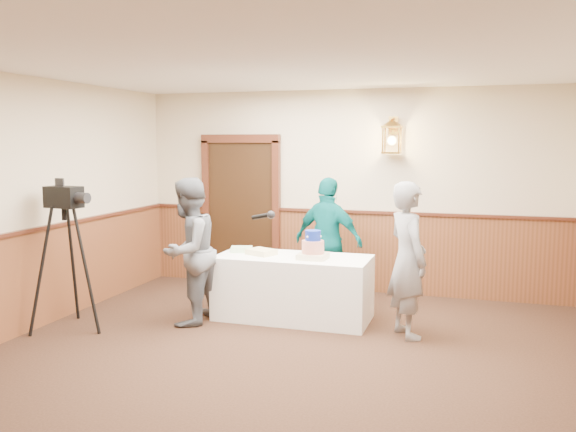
# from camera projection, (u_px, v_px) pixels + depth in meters

# --- Properties ---
(ground) EXTENTS (7.00, 7.00, 0.00)m
(ground) POSITION_uv_depth(u_px,v_px,m) (266.00, 381.00, 5.34)
(ground) COLOR black
(ground) RESTS_ON ground
(room_shell) EXTENTS (6.02, 7.02, 2.81)m
(room_shell) POSITION_uv_depth(u_px,v_px,m) (276.00, 204.00, 5.60)
(room_shell) COLOR beige
(room_shell) RESTS_ON ground
(display_table) EXTENTS (1.80, 0.80, 0.75)m
(display_table) POSITION_uv_depth(u_px,v_px,m) (293.00, 287.00, 7.19)
(display_table) COLOR white
(display_table) RESTS_ON ground
(tiered_cake) EXTENTS (0.32, 0.32, 0.33)m
(tiered_cake) POSITION_uv_depth(u_px,v_px,m) (313.00, 248.00, 6.98)
(tiered_cake) COLOR beige
(tiered_cake) RESTS_ON display_table
(sheet_cake_yellow) EXTENTS (0.39, 0.35, 0.07)m
(sheet_cake_yellow) POSITION_uv_depth(u_px,v_px,m) (261.00, 252.00, 7.24)
(sheet_cake_yellow) COLOR #F0CF8F
(sheet_cake_yellow) RESTS_ON display_table
(sheet_cake_green) EXTENTS (0.31, 0.28, 0.06)m
(sheet_cake_green) POSITION_uv_depth(u_px,v_px,m) (242.00, 249.00, 7.44)
(sheet_cake_green) COLOR #ABD495
(sheet_cake_green) RESTS_ON display_table
(interviewer) EXTENTS (1.50, 0.89, 1.68)m
(interviewer) POSITION_uv_depth(u_px,v_px,m) (188.00, 251.00, 6.95)
(interviewer) COLOR slate
(interviewer) RESTS_ON ground
(baker) EXTENTS (0.67, 0.73, 1.67)m
(baker) POSITION_uv_depth(u_px,v_px,m) (408.00, 260.00, 6.48)
(baker) COLOR gray
(baker) RESTS_ON ground
(assistant_p) EXTENTS (1.03, 0.66, 1.64)m
(assistant_p) POSITION_uv_depth(u_px,v_px,m) (328.00, 241.00, 7.82)
(assistant_p) COLOR #066061
(assistant_p) RESTS_ON ground
(tv_camera_rig) EXTENTS (0.63, 0.59, 1.60)m
(tv_camera_rig) POSITION_uv_depth(u_px,v_px,m) (67.00, 266.00, 6.73)
(tv_camera_rig) COLOR black
(tv_camera_rig) RESTS_ON ground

